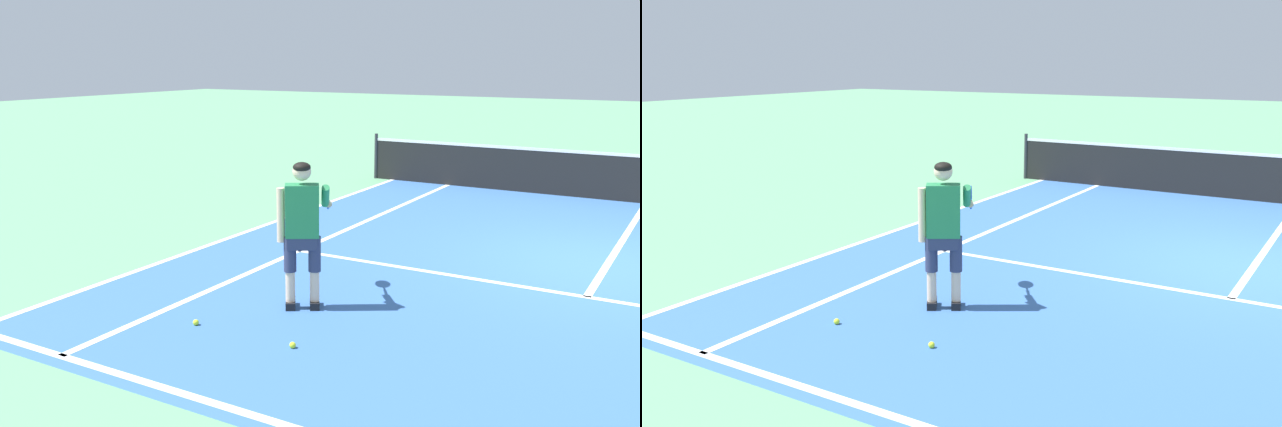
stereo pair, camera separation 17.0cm
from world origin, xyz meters
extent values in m
plane|color=#609E70|center=(0.00, 0.00, 0.00)|extent=(80.00, 80.00, 0.00)
cube|color=#3866A8|center=(0.00, -0.55, 0.00)|extent=(10.98, 11.18, 0.00)
cube|color=white|center=(0.00, -1.56, 0.00)|extent=(8.23, 0.10, 0.01)
cube|color=white|center=(0.00, 1.64, 0.00)|extent=(0.10, 6.40, 0.01)
cube|color=white|center=(-4.12, -0.55, 0.00)|extent=(0.10, 10.78, 0.01)
cube|color=white|center=(-5.49, -0.55, 0.00)|extent=(0.10, 10.78, 0.01)
cylinder|color=#333338|center=(-5.94, 4.84, 0.54)|extent=(0.08, 0.08, 1.07)
cube|color=black|center=(-2.92, -3.67, 0.04)|extent=(0.24, 0.30, 0.09)
cube|color=black|center=(-2.68, -3.52, 0.04)|extent=(0.24, 0.30, 0.09)
cylinder|color=beige|center=(-2.90, -3.70, 0.27)|extent=(0.11, 0.11, 0.36)
cylinder|color=#2D3351|center=(-2.90, -3.70, 0.66)|extent=(0.14, 0.14, 0.41)
cylinder|color=beige|center=(-2.66, -3.55, 0.27)|extent=(0.11, 0.11, 0.36)
cylinder|color=#2D3351|center=(-2.66, -3.55, 0.66)|extent=(0.14, 0.14, 0.41)
cube|color=#2D3351|center=(-2.78, -3.63, 0.82)|extent=(0.39, 0.35, 0.20)
cube|color=#28844C|center=(-2.78, -3.63, 1.16)|extent=(0.44, 0.39, 0.60)
cylinder|color=beige|center=(-2.98, -3.75, 1.11)|extent=(0.09, 0.09, 0.62)
cylinder|color=#28844C|center=(-2.60, -3.41, 1.31)|extent=(0.21, 0.27, 0.29)
cylinder|color=beige|center=(-2.68, -3.21, 1.17)|extent=(0.22, 0.29, 0.14)
sphere|color=beige|center=(-2.78, -3.62, 1.60)|extent=(0.21, 0.21, 0.21)
ellipsoid|color=black|center=(-2.77, -3.63, 1.66)|extent=(0.27, 0.27, 0.12)
cylinder|color=#232326|center=(-2.78, -3.02, 1.14)|extent=(0.13, 0.19, 0.03)
cylinder|color=#1E479E|center=(-2.86, -2.89, 1.14)|extent=(0.07, 0.10, 0.02)
torus|color=#1E479E|center=(-2.95, -2.73, 1.14)|extent=(0.18, 0.27, 0.30)
cylinder|color=silver|center=(-2.95, -2.73, 1.14)|extent=(0.14, 0.21, 0.25)
sphere|color=#CCE02D|center=(-2.27, -4.64, 0.03)|extent=(0.07, 0.07, 0.07)
sphere|color=#CCE02D|center=(-3.50, -4.66, 0.03)|extent=(0.07, 0.07, 0.07)
camera|label=1|loc=(1.26, -10.15, 2.85)|focal=39.31mm
camera|label=2|loc=(1.41, -10.06, 2.85)|focal=39.31mm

